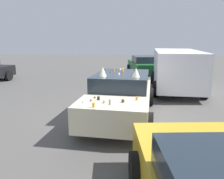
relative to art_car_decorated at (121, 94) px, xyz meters
The scene contains 4 objects.
ground_plane 0.73m from the art_car_decorated, behind, with size 60.00×60.00×0.00m, color #514F4C.
art_car_decorated is the anchor object (origin of this frame).
parked_van_behind_left 4.81m from the art_car_decorated, 32.42° to the right, with size 5.22×2.62×1.96m.
parked_sedan_row_back_far 8.69m from the art_car_decorated, ahead, with size 4.48×2.41×1.38m.
Camera 1 is at (-6.97, -0.22, 2.49)m, focal length 35.48 mm.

